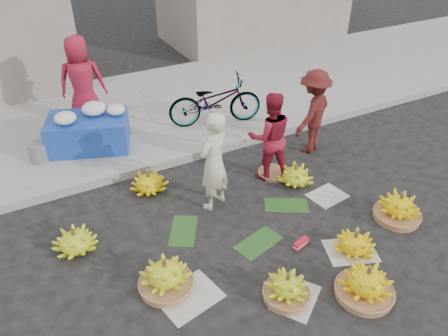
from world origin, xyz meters
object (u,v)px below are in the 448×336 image
vendor_cream (214,162)px  banana_bunch_4 (399,208)px  banana_bunch_0 (165,276)px  flower_table (89,130)px  bicycle (215,101)px

vendor_cream → banana_bunch_4: bearing=118.8°
banana_bunch_0 → flower_table: 3.55m
flower_table → bicycle: 2.38m
banana_bunch_4 → bicycle: bearing=106.4°
flower_table → bicycle: bicycle is taller
vendor_cream → flower_table: bearing=-88.5°
vendor_cream → flower_table: (-1.25, 2.38, -0.32)m
banana_bunch_0 → bicycle: bicycle is taller
banana_bunch_0 → vendor_cream: bearing=43.4°
bicycle → banana_bunch_0: bearing=159.3°
banana_bunch_4 → vendor_cream: 2.72m
banana_bunch_0 → bicycle: size_ratio=0.38×
banana_bunch_4 → vendor_cream: vendor_cream is taller
vendor_cream → flower_table: 2.71m
vendor_cream → banana_bunch_0: bearing=17.1°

